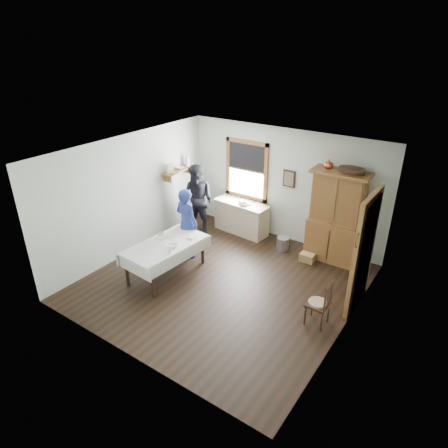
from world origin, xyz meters
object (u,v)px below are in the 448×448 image
(wicker_basket, at_px, (307,257))
(woman_blue, at_px, (187,226))
(china_hutch, at_px, (336,217))
(figure_dark, at_px, (198,203))
(work_counter, at_px, (241,217))
(spindle_chair, at_px, (318,302))
(pail, at_px, (283,243))
(dining_table, at_px, (166,259))

(wicker_basket, height_order, woman_blue, woman_blue)
(china_hutch, distance_m, figure_dark, 3.32)
(work_counter, height_order, figure_dark, figure_dark)
(woman_blue, xyz_separation_m, figure_dark, (-0.51, 1.05, 0.07))
(spindle_chair, bearing_deg, pail, 130.91)
(china_hutch, xyz_separation_m, dining_table, (-2.61, -2.55, -0.67))
(dining_table, xyz_separation_m, wicker_basket, (2.23, 2.14, -0.26))
(work_counter, distance_m, china_hutch, 2.45)
(dining_table, bearing_deg, china_hutch, 44.30)
(dining_table, height_order, woman_blue, woman_blue)
(work_counter, bearing_deg, china_hutch, 4.68)
(work_counter, bearing_deg, dining_table, -91.02)
(china_hutch, bearing_deg, figure_dark, -170.18)
(work_counter, relative_size, figure_dark, 0.86)
(spindle_chair, relative_size, woman_blue, 0.60)
(spindle_chair, distance_m, figure_dark, 4.20)
(spindle_chair, relative_size, figure_dark, 0.55)
(spindle_chair, relative_size, wicker_basket, 2.80)
(figure_dark, bearing_deg, pail, 8.61)
(work_counter, relative_size, dining_table, 0.80)
(pail, xyz_separation_m, woman_blue, (-1.66, -1.46, 0.59))
(china_hutch, relative_size, pail, 6.58)
(dining_table, xyz_separation_m, pail, (1.53, 2.31, -0.20))
(pail, height_order, wicker_basket, pail)
(spindle_chair, distance_m, pail, 2.65)
(work_counter, bearing_deg, figure_dark, -139.66)
(dining_table, relative_size, woman_blue, 1.18)
(dining_table, height_order, spindle_chair, spindle_chair)
(china_hutch, bearing_deg, work_counter, 178.82)
(wicker_basket, height_order, figure_dark, figure_dark)
(work_counter, bearing_deg, woman_blue, -98.09)
(china_hutch, height_order, woman_blue, china_hutch)
(work_counter, distance_m, wicker_basket, 2.05)
(pail, distance_m, wicker_basket, 0.72)
(china_hutch, bearing_deg, dining_table, -137.19)
(wicker_basket, bearing_deg, work_counter, 168.89)
(spindle_chair, bearing_deg, dining_table, -173.87)
(spindle_chair, distance_m, wicker_basket, 2.13)
(wicker_basket, relative_size, figure_dark, 0.19)
(china_hutch, distance_m, wicker_basket, 1.09)
(wicker_basket, bearing_deg, pail, 166.54)
(china_hutch, distance_m, spindle_chair, 2.41)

